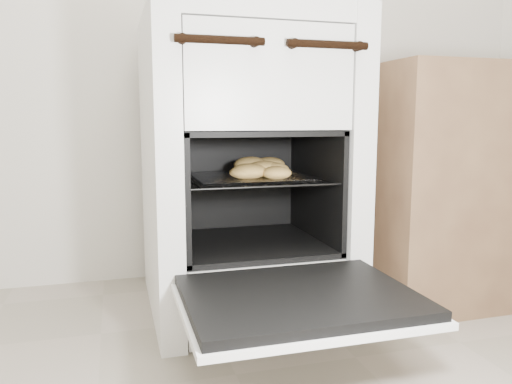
# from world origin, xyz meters

# --- Properties ---
(stove) EXTENTS (0.63, 0.70, 0.96)m
(stove) POSITION_xyz_m (0.14, 1.15, 0.47)
(stove) COLOR silver
(stove) RESTS_ON ground
(oven_door) EXTENTS (0.56, 0.44, 0.04)m
(oven_door) POSITION_xyz_m (0.14, 0.62, 0.21)
(oven_door) COLOR black
(oven_door) RESTS_ON stove
(oven_rack) EXTENTS (0.46, 0.44, 0.01)m
(oven_rack) POSITION_xyz_m (0.14, 1.08, 0.45)
(oven_rack) COLOR black
(oven_rack) RESTS_ON stove
(foil_sheet) EXTENTS (0.36, 0.31, 0.01)m
(foil_sheet) POSITION_xyz_m (0.14, 1.06, 0.46)
(foil_sheet) COLOR white
(foil_sheet) RESTS_ON oven_rack
(baked_rolls) EXTENTS (0.26, 0.35, 0.06)m
(baked_rolls) POSITION_xyz_m (0.17, 1.05, 0.49)
(baked_rolls) COLOR tan
(baked_rolls) RESTS_ON foil_sheet
(counter) EXTENTS (0.83, 0.56, 0.82)m
(counter) POSITION_xyz_m (0.97, 1.09, 0.41)
(counter) COLOR brown
(counter) RESTS_ON ground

